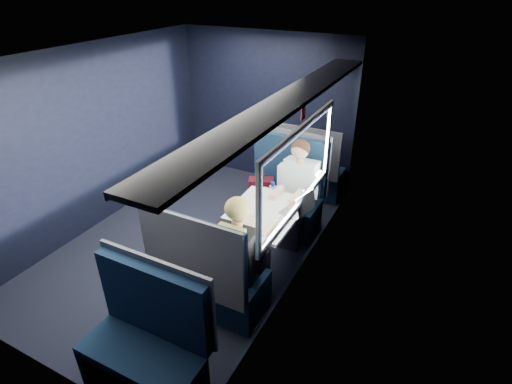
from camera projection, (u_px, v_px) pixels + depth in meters
The scene contains 13 objects.
ground at pixel (193, 242), 5.08m from camera, with size 2.80×4.20×0.01m, color black.
room_shell at pixel (185, 132), 4.36m from camera, with size 3.00×4.40×2.40m.
table at pixel (267, 218), 4.35m from camera, with size 0.62×1.00×0.74m.
seat_bay_near at pixel (282, 198), 5.22m from camera, with size 1.04×0.62×1.26m.
seat_bay_far at pixel (210, 278), 3.86m from camera, with size 1.04×0.62×1.26m.
seat_row_front at pixel (308, 171), 5.94m from camera, with size 1.04×0.51×1.16m.
seat_row_back at pixel (147, 349), 3.15m from camera, with size 1.04×0.51×1.16m.
man at pixel (297, 187), 4.84m from camera, with size 0.53×0.56×1.32m.
woman at pixel (241, 250), 3.74m from camera, with size 0.53×0.56×1.32m.
papers at pixel (260, 207), 4.39m from camera, with size 0.57×0.82×0.01m, color white.
laptop at pixel (300, 207), 4.26m from camera, with size 0.31×0.36×0.24m.
bottle_small at pixel (303, 199), 4.38m from camera, with size 0.06×0.06×0.19m.
cup at pixel (306, 198), 4.48m from camera, with size 0.07×0.07×0.09m, color white.
Camera 1 is at (2.59, -3.32, 3.02)m, focal length 28.00 mm.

